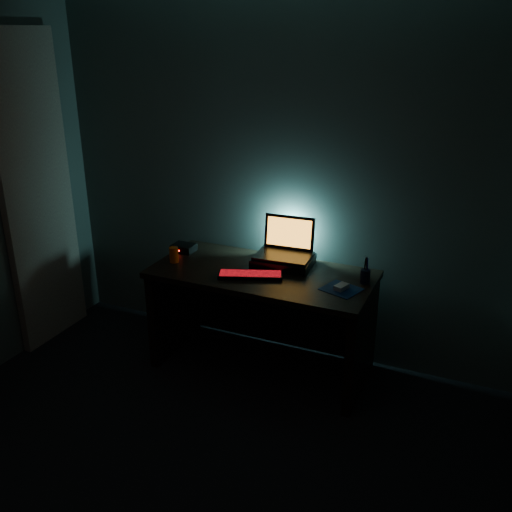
{
  "coord_description": "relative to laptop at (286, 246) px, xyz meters",
  "views": [
    {
      "loc": [
        1.39,
        -1.64,
        2.28
      ],
      "look_at": [
        -0.02,
        1.57,
        0.88
      ],
      "focal_mm": 40.0,
      "sensor_mm": 36.0,
      "label": 1
    }
  ],
  "objects": [
    {
      "name": "pen_cup",
      "position": [
        0.59,
        -0.12,
        -0.07
      ],
      "size": [
        0.08,
        0.08,
        0.09
      ],
      "primitive_type": "cylinder",
      "rotation": [
        0.0,
        0.0,
        0.34
      ],
      "color": "black",
      "rests_on": "desk"
    },
    {
      "name": "room",
      "position": [
        -0.09,
        -1.84,
        0.38
      ],
      "size": [
        3.5,
        4.0,
        2.5
      ],
      "color": "black",
      "rests_on": "ground"
    },
    {
      "name": "keyboard",
      "position": [
        -0.12,
        -0.33,
        -0.11
      ],
      "size": [
        0.44,
        0.28,
        0.03
      ],
      "rotation": [
        0.0,
        0.0,
        0.36
      ],
      "color": "black",
      "rests_on": "desk"
    },
    {
      "name": "mouse",
      "position": [
        0.48,
        -0.28,
        -0.1
      ],
      "size": [
        0.09,
        0.11,
        0.03
      ],
      "primitive_type": "cube",
      "rotation": [
        0.0,
        0.0,
        -0.32
      ],
      "color": "gray",
      "rests_on": "mousepad"
    },
    {
      "name": "curtain",
      "position": [
        -1.8,
        -0.42,
        0.28
      ],
      "size": [
        0.06,
        0.65,
        2.3
      ],
      "primitive_type": "cube",
      "color": "#C0B899",
      "rests_on": "ground"
    },
    {
      "name": "router",
      "position": [
        -0.77,
        -0.1,
        -0.09
      ],
      "size": [
        0.16,
        0.13,
        0.05
      ],
      "rotation": [
        0.0,
        0.0,
        0.0
      ],
      "color": "black",
      "rests_on": "desk"
    },
    {
      "name": "juice_glass",
      "position": [
        -0.72,
        -0.31,
        -0.07
      ],
      "size": [
        0.07,
        0.07,
        0.11
      ],
      "primitive_type": "cylinder",
      "rotation": [
        0.0,
        0.0,
        0.17
      ],
      "color": "#DE520B",
      "rests_on": "desk"
    },
    {
      "name": "riser",
      "position": [
        0.0,
        -0.05,
        -0.09
      ],
      "size": [
        0.42,
        0.32,
        0.06
      ],
      "primitive_type": "cube",
      "rotation": [
        0.0,
        0.0,
        0.06
      ],
      "color": "black",
      "rests_on": "desk"
    },
    {
      "name": "mousepad",
      "position": [
        0.48,
        -0.28,
        -0.12
      ],
      "size": [
        0.27,
        0.26,
        0.0
      ],
      "primitive_type": "cube",
      "rotation": [
        0.0,
        0.0,
        -0.32
      ],
      "color": "navy",
      "rests_on": "desk"
    },
    {
      "name": "laptop",
      "position": [
        0.0,
        0.0,
        0.0
      ],
      "size": [
        0.4,
        0.31,
        0.26
      ],
      "rotation": [
        0.0,
        0.0,
        0.06
      ],
      "color": "black",
      "rests_on": "riser"
    },
    {
      "name": "desk",
      "position": [
        -0.09,
        -0.17,
        -0.38
      ],
      "size": [
        1.5,
        0.7,
        0.75
      ],
      "color": "black",
      "rests_on": "ground"
    }
  ]
}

